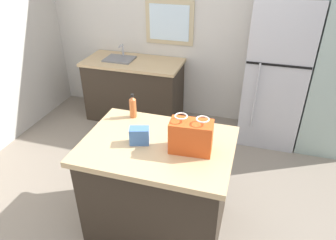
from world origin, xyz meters
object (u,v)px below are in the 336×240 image
bottle (133,107)px  kitchen_island (158,186)px  small_box (139,136)px  shopping_bag (191,136)px  refrigerator (275,73)px

bottle → kitchen_island: bearing=-44.7°
small_box → kitchen_island: bearing=15.2°
shopping_bag → bottle: 0.73m
kitchen_island → small_box: small_box is taller
refrigerator → shopping_bag: size_ratio=5.43×
kitchen_island → shopping_bag: size_ratio=3.64×
shopping_bag → small_box: shopping_bag is taller
kitchen_island → small_box: 0.55m
kitchen_island → small_box: size_ratio=7.94×
kitchen_island → bottle: 0.75m
kitchen_island → refrigerator: size_ratio=0.67×
refrigerator → bottle: bearing=-129.7°
kitchen_island → shopping_bag: (0.28, -0.02, 0.59)m
kitchen_island → bottle: (-0.35, 0.35, 0.56)m
refrigerator → bottle: (-1.26, -1.52, 0.11)m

